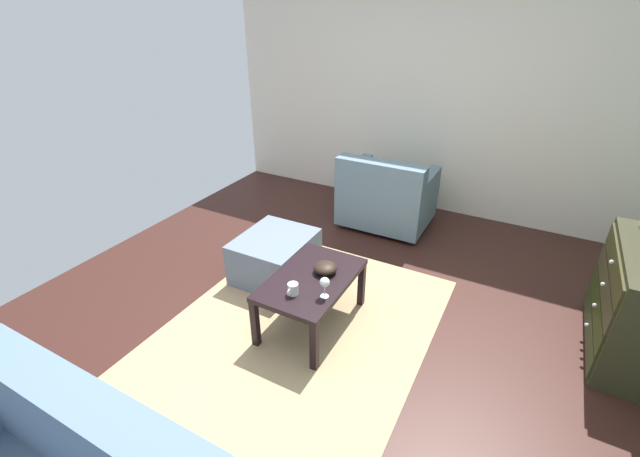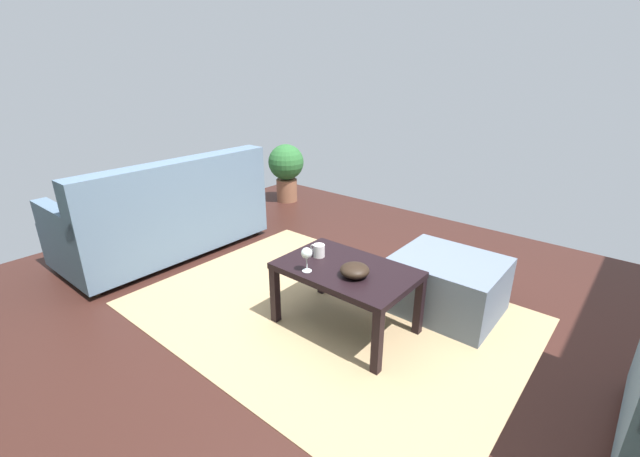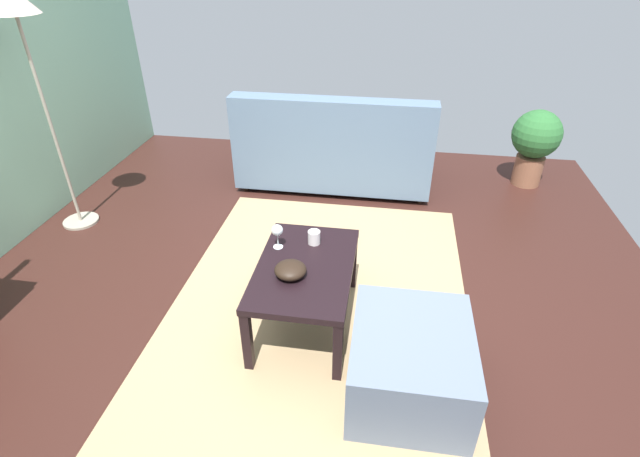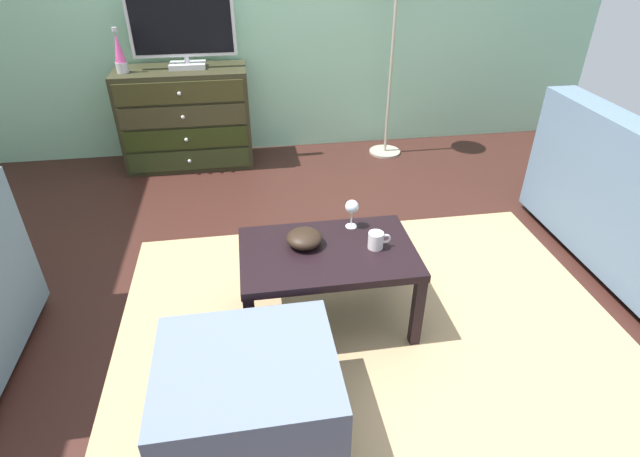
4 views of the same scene
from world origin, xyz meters
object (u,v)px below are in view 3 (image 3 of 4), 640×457
at_px(coffee_table, 305,273).
at_px(ottoman, 410,363).
at_px(potted_plant, 535,141).
at_px(standing_lamp, 20,26).
at_px(mug, 314,237).
at_px(couch_large, 335,149).
at_px(wine_glass, 277,231).
at_px(bowl_decorative, 290,270).

relative_size(coffee_table, ottoman, 1.23).
height_order(ottoman, potted_plant, potted_plant).
distance_m(ottoman, potted_plant, 2.89).
height_order(ottoman, standing_lamp, standing_lamp).
bearing_deg(mug, couch_large, 3.06).
bearing_deg(wine_glass, coffee_table, -129.04).
relative_size(standing_lamp, potted_plant, 2.48).
distance_m(coffee_table, couch_large, 1.96).
bearing_deg(couch_large, bowl_decorative, -179.55).
height_order(bowl_decorative, couch_large, couch_large).
bearing_deg(bowl_decorative, standing_lamp, 63.82).
xyz_separation_m(standing_lamp, potted_plant, (1.34, -3.84, -1.10)).
relative_size(coffee_table, potted_plant, 1.20).
bearing_deg(couch_large, coffee_table, -177.73).
xyz_separation_m(wine_glass, bowl_decorative, (-0.27, -0.13, -0.08)).
distance_m(couch_large, standing_lamp, 2.57).
height_order(bowl_decorative, standing_lamp, standing_lamp).
bearing_deg(ottoman, couch_large, 16.34).
height_order(coffee_table, couch_large, couch_large).
bearing_deg(bowl_decorative, couch_large, 0.45).
height_order(coffee_table, potted_plant, potted_plant).
height_order(coffee_table, standing_lamp, standing_lamp).
height_order(bowl_decorative, potted_plant, potted_plant).
bearing_deg(coffee_table, standing_lamp, 66.93).
xyz_separation_m(mug, standing_lamp, (0.65, 2.10, 1.05)).
xyz_separation_m(coffee_table, standing_lamp, (0.89, 2.09, 1.15)).
xyz_separation_m(couch_large, potted_plant, (0.27, -1.83, 0.09)).
bearing_deg(mug, wine_glass, 111.00).
height_order(mug, potted_plant, potted_plant).
distance_m(standing_lamp, potted_plant, 4.21).
xyz_separation_m(coffee_table, mug, (0.24, -0.01, 0.10)).
xyz_separation_m(ottoman, potted_plant, (2.65, -1.13, 0.24)).
bearing_deg(couch_large, mug, -176.94).
relative_size(wine_glass, ottoman, 0.22).
bearing_deg(bowl_decorative, potted_plant, -37.82).
distance_m(coffee_table, ottoman, 0.77).
height_order(wine_glass, potted_plant, potted_plant).
relative_size(wine_glass, bowl_decorative, 0.88).
bearing_deg(potted_plant, coffee_table, 141.83).
bearing_deg(coffee_table, potted_plant, -38.17).
xyz_separation_m(mug, bowl_decorative, (-0.35, 0.08, -0.00)).
bearing_deg(ottoman, coffee_table, 55.74).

